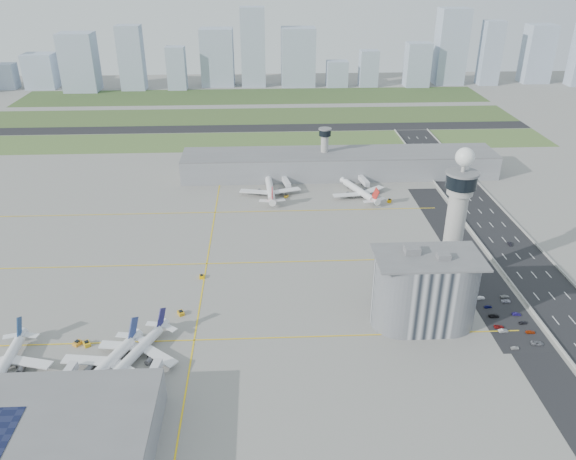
{
  "coord_description": "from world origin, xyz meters",
  "views": [
    {
      "loc": [
        -11.67,
        -208.93,
        136.98
      ],
      "look_at": [
        0.0,
        35.0,
        15.0
      ],
      "focal_mm": 35.0,
      "sensor_mm": 36.0,
      "label": 1
    }
  ],
  "objects_px": {
    "airplane_far_b": "(359,187)",
    "car_lot_6": "(537,343)",
    "airplane_far_a": "(270,185)",
    "car_lot_5": "(480,298)",
    "car_lot_3": "(494,316)",
    "airplane_near_b": "(103,362)",
    "tug_2": "(181,313)",
    "control_tower": "(457,213)",
    "car_lot_10": "(506,301)",
    "airplane_near_c": "(136,347)",
    "car_lot_0": "(515,348)",
    "airplane_near_a": "(3,360)",
    "car_lot_2": "(499,327)",
    "car_hw_4": "(424,157)",
    "tug_3": "(202,276)",
    "car_lot_8": "(523,323)",
    "car_lot_11": "(505,297)",
    "jet_bridge_near_1": "(56,394)",
    "car_lot_7": "(530,332)",
    "admin_building": "(425,290)",
    "jet_bridge_far_0": "(284,180)",
    "car_lot_1": "(503,331)",
    "jet_bridge_near_2": "(146,391)",
    "tug_0": "(77,343)",
    "tug_4": "(286,196)",
    "car_hw_1": "(510,244)",
    "jet_bridge_far_1": "(360,179)",
    "tug_1": "(87,343)",
    "tug_5": "(390,200)",
    "car_lot_9": "(516,314)"
  },
  "relations": [
    {
      "from": "airplane_far_b",
      "to": "car_lot_6",
      "type": "distance_m",
      "value": 157.01
    },
    {
      "from": "airplane_far_a",
      "to": "car_lot_5",
      "type": "height_order",
      "value": "airplane_far_a"
    },
    {
      "from": "car_lot_3",
      "to": "airplane_near_b",
      "type": "bearing_deg",
      "value": 96.98
    },
    {
      "from": "tug_2",
      "to": "airplane_near_b",
      "type": "bearing_deg",
      "value": -149.03
    },
    {
      "from": "control_tower",
      "to": "car_lot_10",
      "type": "bearing_deg",
      "value": -40.42
    },
    {
      "from": "airplane_near_c",
      "to": "car_lot_0",
      "type": "distance_m",
      "value": 143.49
    },
    {
      "from": "airplane_near_a",
      "to": "car_lot_2",
      "type": "relative_size",
      "value": 9.83
    },
    {
      "from": "airplane_near_c",
      "to": "car_hw_4",
      "type": "relative_size",
      "value": 10.58
    },
    {
      "from": "car_lot_6",
      "to": "airplane_near_b",
      "type": "bearing_deg",
      "value": 103.3
    },
    {
      "from": "tug_3",
      "to": "car_lot_8",
      "type": "height_order",
      "value": "tug_3"
    },
    {
      "from": "car_lot_10",
      "to": "car_lot_11",
      "type": "height_order",
      "value": "car_lot_11"
    },
    {
      "from": "jet_bridge_near_1",
      "to": "tug_3",
      "type": "height_order",
      "value": "jet_bridge_near_1"
    },
    {
      "from": "jet_bridge_near_1",
      "to": "car_lot_7",
      "type": "relative_size",
      "value": 3.63
    },
    {
      "from": "jet_bridge_near_1",
      "to": "car_lot_7",
      "type": "distance_m",
      "value": 179.19
    },
    {
      "from": "car_lot_3",
      "to": "car_lot_11",
      "type": "xyz_separation_m",
      "value": [
        10.22,
        14.12,
        -0.04
      ]
    },
    {
      "from": "car_lot_2",
      "to": "admin_building",
      "type": "bearing_deg",
      "value": 87.11
    },
    {
      "from": "jet_bridge_far_0",
      "to": "car_lot_1",
      "type": "height_order",
      "value": "jet_bridge_far_0"
    },
    {
      "from": "airplane_near_b",
      "to": "car_lot_0",
      "type": "distance_m",
      "value": 153.71
    },
    {
      "from": "jet_bridge_near_2",
      "to": "car_lot_7",
      "type": "bearing_deg",
      "value": -68.76
    },
    {
      "from": "tug_0",
      "to": "tug_2",
      "type": "xyz_separation_m",
      "value": [
        37.6,
        18.33,
        -0.0
      ]
    },
    {
      "from": "control_tower",
      "to": "tug_4",
      "type": "relative_size",
      "value": 23.41
    },
    {
      "from": "tug_0",
      "to": "car_lot_6",
      "type": "xyz_separation_m",
      "value": [
        178.1,
        -8.4,
        -0.3
      ]
    },
    {
      "from": "control_tower",
      "to": "car_lot_10",
      "type": "height_order",
      "value": "control_tower"
    },
    {
      "from": "airplane_near_a",
      "to": "car_lot_6",
      "type": "height_order",
      "value": "airplane_near_a"
    },
    {
      "from": "jet_bridge_near_1",
      "to": "car_lot_11",
      "type": "bearing_deg",
      "value": -62.76
    },
    {
      "from": "car_lot_7",
      "to": "car_hw_1",
      "type": "bearing_deg",
      "value": -15.45
    },
    {
      "from": "jet_bridge_far_1",
      "to": "car_lot_8",
      "type": "relative_size",
      "value": 3.95
    },
    {
      "from": "car_lot_11",
      "to": "car_hw_4",
      "type": "distance_m",
      "value": 186.39
    },
    {
      "from": "jet_bridge_near_2",
      "to": "tug_1",
      "type": "height_order",
      "value": "jet_bridge_near_2"
    },
    {
      "from": "airplane_near_b",
      "to": "car_lot_10",
      "type": "xyz_separation_m",
      "value": [
        162.66,
        39.14,
        -5.45
      ]
    },
    {
      "from": "car_lot_11",
      "to": "tug_3",
      "type": "bearing_deg",
      "value": 72.06
    },
    {
      "from": "airplane_near_a",
      "to": "jet_bridge_near_1",
      "type": "height_order",
      "value": "airplane_near_a"
    },
    {
      "from": "control_tower",
      "to": "car_hw_4",
      "type": "height_order",
      "value": "control_tower"
    },
    {
      "from": "car_lot_6",
      "to": "car_hw_4",
      "type": "xyz_separation_m",
      "value": [
        14.01,
        218.67,
        -0.01
      ]
    },
    {
      "from": "airplane_far_a",
      "to": "car_hw_4",
      "type": "xyz_separation_m",
      "value": [
        114.58,
        63.95,
        -5.69
      ]
    },
    {
      "from": "jet_bridge_far_0",
      "to": "car_lot_1",
      "type": "relative_size",
      "value": 3.57
    },
    {
      "from": "airplane_far_b",
      "to": "car_lot_3",
      "type": "bearing_deg",
      "value": 172.75
    },
    {
      "from": "airplane_far_a",
      "to": "jet_bridge_near_1",
      "type": "height_order",
      "value": "airplane_far_a"
    },
    {
      "from": "jet_bridge_near_2",
      "to": "car_lot_7",
      "type": "height_order",
      "value": "jet_bridge_near_2"
    },
    {
      "from": "car_lot_7",
      "to": "car_lot_11",
      "type": "bearing_deg",
      "value": 1.44
    },
    {
      "from": "tug_2",
      "to": "tug_5",
      "type": "relative_size",
      "value": 0.97
    },
    {
      "from": "car_lot_6",
      "to": "car_lot_2",
      "type": "bearing_deg",
      "value": 53.56
    },
    {
      "from": "jet_bridge_near_1",
      "to": "car_lot_6",
      "type": "distance_m",
      "value": 177.62
    },
    {
      "from": "jet_bridge_near_2",
      "to": "jet_bridge_far_0",
      "type": "bearing_deg",
      "value": -5.91
    },
    {
      "from": "car_hw_1",
      "to": "jet_bridge_near_2",
      "type": "bearing_deg",
      "value": -144.02
    },
    {
      "from": "airplane_near_c",
      "to": "airplane_far_b",
      "type": "xyz_separation_m",
      "value": [
        107.4,
        151.3,
        0.44
      ]
    },
    {
      "from": "admin_building",
      "to": "car_lot_9",
      "type": "height_order",
      "value": "admin_building"
    },
    {
      "from": "car_lot_11",
      "to": "tug_0",
      "type": "bearing_deg",
      "value": 89.61
    },
    {
      "from": "jet_bridge_far_1",
      "to": "car_lot_9",
      "type": "xyz_separation_m",
      "value": [
        41.22,
        -151.51,
        -2.24
      ]
    },
    {
      "from": "car_lot_7",
      "to": "car_lot_11",
      "type": "xyz_separation_m",
      "value": [
        -0.2,
        25.61,
        0.04
      ]
    }
  ]
}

